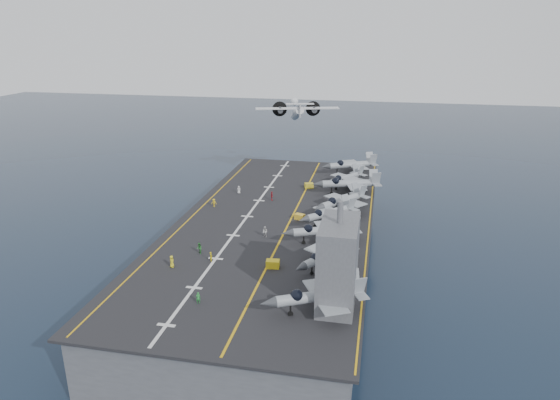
% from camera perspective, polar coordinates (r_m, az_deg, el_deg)
% --- Properties ---
extents(ground, '(500.00, 500.00, 0.00)m').
position_cam_1_polar(ground, '(104.50, -0.44, -7.46)').
color(ground, '#142135').
rests_on(ground, ground).
extents(hull, '(36.00, 90.00, 10.00)m').
position_cam_1_polar(hull, '(102.36, -0.45, -4.96)').
color(hull, '#56595E').
rests_on(hull, ground).
extents(flight_deck, '(38.00, 92.00, 0.40)m').
position_cam_1_polar(flight_deck, '(100.35, -0.46, -2.24)').
color(flight_deck, black).
rests_on(flight_deck, hull).
extents(foul_line, '(0.35, 90.00, 0.02)m').
position_cam_1_polar(foul_line, '(99.73, 1.23, -2.25)').
color(foul_line, gold).
rests_on(foul_line, flight_deck).
extents(landing_centerline, '(0.50, 90.00, 0.02)m').
position_cam_1_polar(landing_centerline, '(101.61, -3.77, -1.88)').
color(landing_centerline, silver).
rests_on(landing_centerline, flight_deck).
extents(deck_edge_port, '(0.25, 90.00, 0.02)m').
position_cam_1_polar(deck_edge_port, '(104.91, -9.58, -1.42)').
color(deck_edge_port, gold).
rests_on(deck_edge_port, flight_deck).
extents(deck_edge_stbd, '(0.25, 90.00, 0.02)m').
position_cam_1_polar(deck_edge_stbd, '(98.36, 10.16, -2.88)').
color(deck_edge_stbd, gold).
rests_on(deck_edge_stbd, flight_deck).
extents(island_superstructure, '(5.00, 10.00, 15.00)m').
position_cam_1_polar(island_superstructure, '(67.99, 6.70, -6.14)').
color(island_superstructure, '#56595E').
rests_on(island_superstructure, flight_deck).
extents(fighter_jet_0, '(17.25, 15.10, 5.02)m').
position_cam_1_polar(fighter_jet_0, '(68.08, 4.53, -10.76)').
color(fighter_jet_0, gray).
rests_on(fighter_jet_0, flight_deck).
extents(fighter_jet_2, '(14.33, 15.60, 4.51)m').
position_cam_1_polar(fighter_jet_2, '(80.02, 5.39, -6.20)').
color(fighter_jet_2, gray).
rests_on(fighter_jet_2, flight_deck).
extents(fighter_jet_3, '(16.63, 14.13, 4.89)m').
position_cam_1_polar(fighter_jet_3, '(88.94, 5.19, -3.38)').
color(fighter_jet_3, '#98A0A9').
rests_on(fighter_jet_3, flight_deck).
extents(fighter_jet_4, '(15.72, 15.92, 4.66)m').
position_cam_1_polar(fighter_jet_4, '(97.66, 5.74, -1.37)').
color(fighter_jet_4, gray).
rests_on(fighter_jet_4, flight_deck).
extents(fighter_jet_5, '(16.23, 17.02, 4.93)m').
position_cam_1_polar(fighter_jet_5, '(104.41, 7.17, 0.03)').
color(fighter_jet_5, '#9DA5AB').
rests_on(fighter_jet_5, flight_deck).
extents(fighter_jet_6, '(17.85, 14.32, 5.41)m').
position_cam_1_polar(fighter_jet_6, '(115.39, 8.05, 1.97)').
color(fighter_jet_6, gray).
rests_on(fighter_jet_6, flight_deck).
extents(fighter_jet_7, '(14.59, 15.72, 4.54)m').
position_cam_1_polar(fighter_jet_7, '(121.02, 7.55, 2.59)').
color(fighter_jet_7, gray).
rests_on(fighter_jet_7, flight_deck).
extents(fighter_jet_8, '(17.83, 15.64, 5.19)m').
position_cam_1_polar(fighter_jet_8, '(131.90, 8.24, 4.09)').
color(fighter_jet_8, '#949DA5').
rests_on(fighter_jet_8, flight_deck).
extents(tow_cart_a, '(2.23, 1.57, 1.27)m').
position_cam_1_polar(tow_cart_a, '(80.25, -0.83, -7.32)').
color(tow_cart_a, gold).
rests_on(tow_cart_a, flight_deck).
extents(tow_cart_b, '(2.17, 1.78, 1.12)m').
position_cam_1_polar(tow_cart_b, '(99.74, 2.26, -1.93)').
color(tow_cart_b, gold).
rests_on(tow_cart_b, flight_deck).
extents(tow_cart_c, '(2.37, 1.96, 1.22)m').
position_cam_1_polar(tow_cart_c, '(119.36, 3.33, 1.66)').
color(tow_cart_c, gold).
rests_on(tow_cart_c, flight_deck).
extents(crew_0, '(1.09, 1.37, 2.00)m').
position_cam_1_polar(crew_0, '(82.06, -12.27, -6.88)').
color(crew_0, yellow).
rests_on(crew_0, flight_deck).
extents(crew_1, '(1.17, 1.23, 1.71)m').
position_cam_1_polar(crew_1, '(82.92, -7.90, -6.43)').
color(crew_1, '#D9BC0B').
rests_on(crew_1, flight_deck).
extents(crew_2, '(1.32, 1.42, 1.97)m').
position_cam_1_polar(crew_2, '(85.88, -9.21, -5.47)').
color(crew_2, '#2B8332').
rests_on(crew_2, flight_deck).
extents(crew_3, '(1.10, 0.75, 1.78)m').
position_cam_1_polar(crew_3, '(107.53, -7.56, -0.31)').
color(crew_3, yellow).
rests_on(crew_3, flight_deck).
extents(crew_4, '(1.26, 1.46, 2.04)m').
position_cam_1_polar(crew_4, '(110.45, -0.95, 0.46)').
color(crew_4, '#AF202B').
rests_on(crew_4, flight_deck).
extents(crew_5, '(1.24, 1.00, 1.81)m').
position_cam_1_polar(crew_5, '(115.53, -4.73, 1.18)').
color(crew_5, silver).
rests_on(crew_5, flight_deck).
extents(crew_6, '(1.24, 1.10, 1.73)m').
position_cam_1_polar(crew_6, '(71.40, -9.34, -10.97)').
color(crew_6, '#258E37').
rests_on(crew_6, flight_deck).
extents(crew_7, '(1.45, 1.29, 2.02)m').
position_cam_1_polar(crew_7, '(91.36, -1.72, -3.65)').
color(crew_7, silver).
rests_on(crew_7, flight_deck).
extents(transport_plane, '(28.88, 23.27, 5.96)m').
position_cam_1_polar(transport_plane, '(153.47, 1.98, 9.89)').
color(transport_plane, silver).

